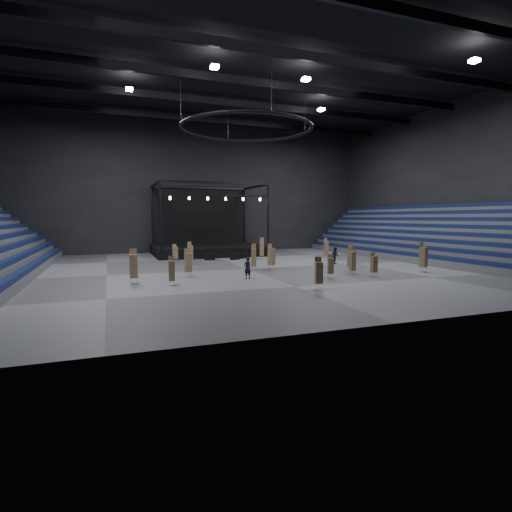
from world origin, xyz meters
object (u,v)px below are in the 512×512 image
object	(u,v)px
chair_stack_7	(423,257)
chair_stack_3	(374,264)
chair_stack_6	(351,258)
chair_stack_1	(330,265)
flight_case_mid	(235,256)
flight_case_right	(244,255)
chair_stack_5	(319,272)
chair_stack_10	(190,253)
crew_member	(335,255)
chair_stack_12	(254,257)
stage	(207,243)
chair_stack_9	(271,256)
chair_stack_13	(188,262)
chair_stack_0	(262,248)
chair_stack_2	(172,270)
chair_stack_8	(175,252)
chair_stack_14	(133,266)
flight_case_left	(210,257)
chair_stack_11	(326,248)
man_center	(248,268)

from	to	relation	value
chair_stack_7	chair_stack_3	bearing A→B (deg)	169.82
chair_stack_6	chair_stack_1	bearing A→B (deg)	-163.13
flight_case_mid	flight_case_right	distance (m)	1.84
chair_stack_5	chair_stack_10	distance (m)	18.39
crew_member	chair_stack_3	bearing A→B (deg)	176.69
chair_stack_12	chair_stack_3	bearing A→B (deg)	-24.73
stage	chair_stack_9	xyz separation A→B (m)	(2.03, -17.46, -0.17)
chair_stack_3	chair_stack_7	bearing A→B (deg)	8.44
chair_stack_12	chair_stack_13	xyz separation A→B (m)	(-6.41, -1.92, -0.02)
chair_stack_0	chair_stack_13	size ratio (longest dim) A/B	1.08
chair_stack_2	chair_stack_8	bearing A→B (deg)	81.85
stage	chair_stack_14	world-z (taller)	stage
chair_stack_0	chair_stack_1	distance (m)	15.79
chair_stack_3	chair_stack_12	bearing A→B (deg)	140.39
chair_stack_5	flight_case_left	bearing A→B (deg)	110.60
flight_case_left	chair_stack_1	xyz separation A→B (m)	(5.87, -16.77, 0.63)
chair_stack_13	crew_member	world-z (taller)	chair_stack_13
stage	chair_stack_8	distance (m)	9.89
chair_stack_7	chair_stack_9	bearing A→B (deg)	134.63
chair_stack_1	chair_stack_3	world-z (taller)	chair_stack_3
chair_stack_5	stage	bearing A→B (deg)	106.06
flight_case_mid	crew_member	bearing A→B (deg)	-41.03
chair_stack_10	chair_stack_14	xyz separation A→B (m)	(-6.30, -10.95, 0.14)
chair_stack_6	flight_case_mid	bearing A→B (deg)	98.33
chair_stack_7	chair_stack_11	bearing A→B (deg)	81.28
stage	chair_stack_12	bearing A→B (deg)	-89.34
chair_stack_10	man_center	distance (m)	11.74
flight_case_mid	chair_stack_13	world-z (taller)	chair_stack_13
flight_case_right	crew_member	distance (m)	11.34
flight_case_left	chair_stack_8	size ratio (longest dim) A/B	0.60
chair_stack_0	chair_stack_7	xyz separation A→B (m)	(9.37, -15.66, 0.11)
chair_stack_7	chair_stack_10	size ratio (longest dim) A/B	1.15
flight_case_mid	flight_case_left	bearing A→B (deg)	168.16
chair_stack_6	man_center	distance (m)	10.05
chair_stack_7	chair_stack_11	world-z (taller)	chair_stack_7
flight_case_right	chair_stack_5	world-z (taller)	chair_stack_5
chair_stack_9	crew_member	distance (m)	8.41
chair_stack_11	chair_stack_13	xyz separation A→B (m)	(-18.20, -9.15, -0.01)
chair_stack_10	crew_member	size ratio (longest dim) A/B	1.34
chair_stack_1	chair_stack_14	bearing A→B (deg)	-170.90
chair_stack_11	chair_stack_2	bearing A→B (deg)	-150.09
stage	chair_stack_2	xyz separation A→B (m)	(-8.09, -23.21, -0.35)
chair_stack_0	chair_stack_11	size ratio (longest dim) A/B	1.03
chair_stack_14	chair_stack_6	bearing A→B (deg)	0.76
flight_case_mid	chair_stack_0	world-z (taller)	chair_stack_0
flight_case_left	chair_stack_9	xyz separation A→B (m)	(3.44, -10.22, 0.88)
chair_stack_9	crew_member	size ratio (longest dim) A/B	1.38
flight_case_left	flight_case_right	distance (m)	4.36
flight_case_mid	chair_stack_10	xyz separation A→B (m)	(-5.75, -2.79, 0.84)
chair_stack_14	chair_stack_9	bearing A→B (deg)	18.75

